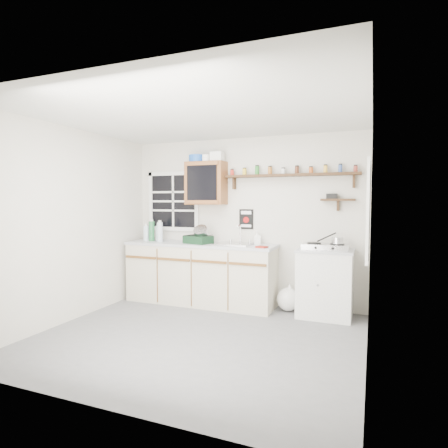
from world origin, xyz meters
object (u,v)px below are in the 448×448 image
object	(u,v)px
main_cabinet	(200,273)
spice_shelf	(289,175)
hotplate	(326,247)
right_cabinet	(325,283)
upper_cabinet	(206,183)
dish_rack	(199,237)

from	to	relation	value
main_cabinet	spice_shelf	xyz separation A→B (m)	(1.30, 0.21, 1.47)
hotplate	right_cabinet	bearing A→B (deg)	96.13
main_cabinet	upper_cabinet	size ratio (longest dim) A/B	3.55
main_cabinet	dish_rack	distance (m)	0.55
main_cabinet	spice_shelf	size ratio (longest dim) A/B	1.21
hotplate	spice_shelf	bearing A→B (deg)	158.48
main_cabinet	upper_cabinet	xyz separation A→B (m)	(0.03, 0.14, 1.36)
right_cabinet	upper_cabinet	size ratio (longest dim) A/B	1.40
dish_rack	hotplate	bearing A→B (deg)	16.37
right_cabinet	dish_rack	distance (m)	1.91
hotplate	upper_cabinet	bearing A→B (deg)	175.26
upper_cabinet	dish_rack	size ratio (longest dim) A/B	1.48
dish_rack	hotplate	size ratio (longest dim) A/B	0.73
right_cabinet	main_cabinet	bearing A→B (deg)	-179.21
upper_cabinet	spice_shelf	xyz separation A→B (m)	(1.27, 0.07, 0.10)
spice_shelf	hotplate	xyz separation A→B (m)	(0.54, -0.21, -0.98)
upper_cabinet	spice_shelf	size ratio (longest dim) A/B	0.34
spice_shelf	upper_cabinet	bearing A→B (deg)	-176.87
spice_shelf	hotplate	bearing A→B (deg)	-21.16
right_cabinet	spice_shelf	distance (m)	1.58
right_cabinet	spice_shelf	size ratio (longest dim) A/B	0.48
spice_shelf	dish_rack	distance (m)	1.61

